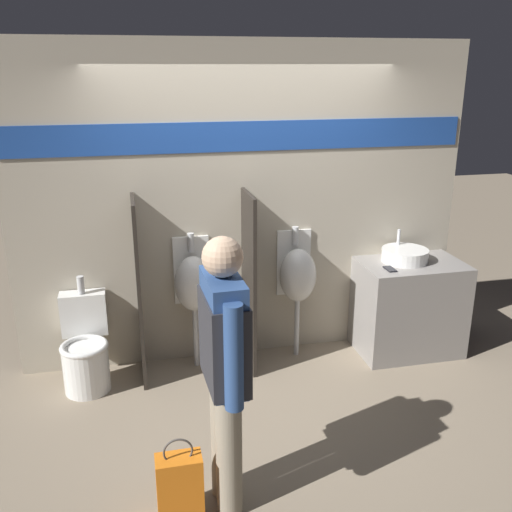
{
  "coord_description": "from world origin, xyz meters",
  "views": [
    {
      "loc": [
        -0.95,
        -4.02,
        2.49
      ],
      "look_at": [
        0.0,
        0.17,
        1.05
      ],
      "focal_mm": 40.0,
      "sensor_mm": 36.0,
      "label": 1
    }
  ],
  "objects_px": {
    "urinal_near_counter": "(194,283)",
    "person_in_vest": "(224,358)",
    "sink_basin": "(405,255)",
    "shopping_bag": "(180,487)",
    "toilet": "(85,351)",
    "urinal_far": "(298,275)",
    "cell_phone": "(390,269)"
  },
  "relations": [
    {
      "from": "urinal_far",
      "to": "person_in_vest",
      "type": "distance_m",
      "value": 1.94
    },
    {
      "from": "sink_basin",
      "to": "person_in_vest",
      "type": "bearing_deg",
      "value": -139.8
    },
    {
      "from": "cell_phone",
      "to": "toilet",
      "type": "relative_size",
      "value": 0.16
    },
    {
      "from": "person_in_vest",
      "to": "toilet",
      "type": "bearing_deg",
      "value": 27.6
    },
    {
      "from": "toilet",
      "to": "urinal_far",
      "type": "bearing_deg",
      "value": 4.47
    },
    {
      "from": "urinal_near_counter",
      "to": "urinal_far",
      "type": "distance_m",
      "value": 0.91
    },
    {
      "from": "cell_phone",
      "to": "urinal_near_counter",
      "type": "xyz_separation_m",
      "value": [
        -1.64,
        0.27,
        -0.09
      ]
    },
    {
      "from": "cell_phone",
      "to": "toilet",
      "type": "distance_m",
      "value": 2.61
    },
    {
      "from": "urinal_near_counter",
      "to": "shopping_bag",
      "type": "height_order",
      "value": "urinal_near_counter"
    },
    {
      "from": "urinal_near_counter",
      "to": "person_in_vest",
      "type": "relative_size",
      "value": 0.7
    },
    {
      "from": "shopping_bag",
      "to": "toilet",
      "type": "bearing_deg",
      "value": 110.22
    },
    {
      "from": "person_in_vest",
      "to": "shopping_bag",
      "type": "relative_size",
      "value": 3.08
    },
    {
      "from": "urinal_far",
      "to": "person_in_vest",
      "type": "xyz_separation_m",
      "value": [
        -0.93,
        -1.68,
        0.2
      ]
    },
    {
      "from": "sink_basin",
      "to": "toilet",
      "type": "xyz_separation_m",
      "value": [
        -2.77,
        -0.05,
        -0.59
      ]
    },
    {
      "from": "cell_phone",
      "to": "urinal_far",
      "type": "height_order",
      "value": "urinal_far"
    },
    {
      "from": "sink_basin",
      "to": "cell_phone",
      "type": "relative_size",
      "value": 2.9
    },
    {
      "from": "urinal_far",
      "to": "person_in_vest",
      "type": "height_order",
      "value": "person_in_vest"
    },
    {
      "from": "cell_phone",
      "to": "shopping_bag",
      "type": "height_order",
      "value": "cell_phone"
    },
    {
      "from": "sink_basin",
      "to": "person_in_vest",
      "type": "height_order",
      "value": "person_in_vest"
    },
    {
      "from": "sink_basin",
      "to": "shopping_bag",
      "type": "relative_size",
      "value": 0.75
    },
    {
      "from": "person_in_vest",
      "to": "shopping_bag",
      "type": "bearing_deg",
      "value": 103.16
    },
    {
      "from": "urinal_far",
      "to": "shopping_bag",
      "type": "bearing_deg",
      "value": -124.57
    },
    {
      "from": "cell_phone",
      "to": "shopping_bag",
      "type": "xyz_separation_m",
      "value": [
        -1.95,
        -1.49,
        -0.64
      ]
    },
    {
      "from": "urinal_near_counter",
      "to": "person_in_vest",
      "type": "xyz_separation_m",
      "value": [
        -0.03,
        -1.68,
        0.2
      ]
    },
    {
      "from": "sink_basin",
      "to": "toilet",
      "type": "height_order",
      "value": "sink_basin"
    },
    {
      "from": "sink_basin",
      "to": "shopping_bag",
      "type": "height_order",
      "value": "sink_basin"
    },
    {
      "from": "urinal_near_counter",
      "to": "shopping_bag",
      "type": "distance_m",
      "value": 1.87
    },
    {
      "from": "cell_phone",
      "to": "toilet",
      "type": "bearing_deg",
      "value": 177.13
    },
    {
      "from": "cell_phone",
      "to": "urinal_far",
      "type": "bearing_deg",
      "value": 159.87
    },
    {
      "from": "toilet",
      "to": "shopping_bag",
      "type": "bearing_deg",
      "value": -69.78
    },
    {
      "from": "urinal_far",
      "to": "shopping_bag",
      "type": "relative_size",
      "value": 2.17
    },
    {
      "from": "cell_phone",
      "to": "toilet",
      "type": "height_order",
      "value": "toilet"
    }
  ]
}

